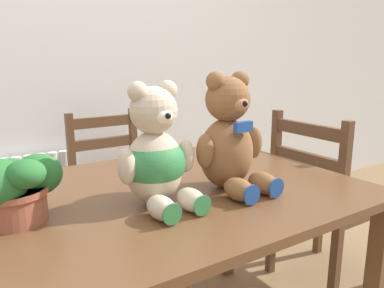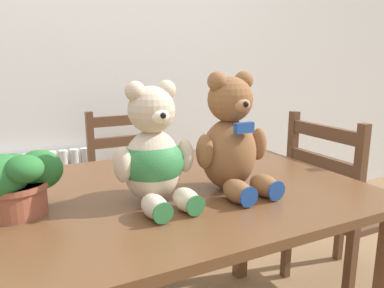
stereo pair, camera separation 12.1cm
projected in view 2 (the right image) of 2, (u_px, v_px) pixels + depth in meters
wall_back at (84, 41)px, 2.28m from camera, size 8.00×0.04×2.60m
radiator at (45, 209)px, 2.31m from camera, size 0.60×0.10×0.64m
dining_table at (169, 214)px, 1.32m from camera, size 1.33×0.96×0.75m
wooden_chair_behind at (132, 186)px, 2.21m from camera, size 0.43×0.43×0.89m
wooden_chair_side at (341, 207)px, 1.89m from camera, size 0.45×0.45×0.93m
teddy_bear_left at (154, 156)px, 1.15m from camera, size 0.27×0.27×0.38m
teddy_bear_right at (232, 140)px, 1.26m from camera, size 0.28×0.28×0.40m
potted_plant at (14, 180)px, 1.07m from camera, size 0.26×0.21×0.19m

